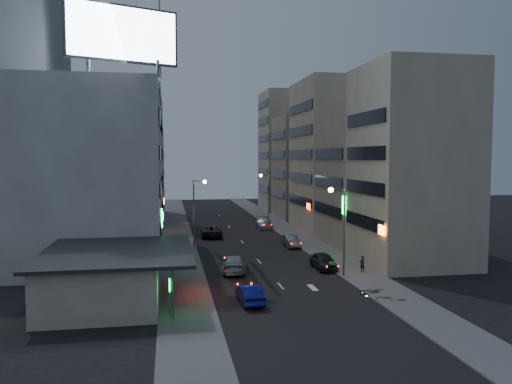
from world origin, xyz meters
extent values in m
plane|color=black|center=(0.00, 0.00, 0.00)|extent=(180.00, 180.00, 0.00)
cube|color=#4C4C4F|center=(-8.00, 30.00, 0.06)|extent=(4.00, 120.00, 0.12)
cube|color=#4C4C4F|center=(8.00, 30.00, 0.06)|extent=(4.00, 120.00, 0.12)
cube|color=#B7AA8F|center=(-14.00, 2.00, 1.80)|extent=(8.00, 12.00, 3.60)
cube|color=black|center=(-13.00, 2.00, 3.75)|extent=(11.00, 13.00, 0.25)
cube|color=black|center=(-8.90, 2.00, 3.10)|extent=(0.12, 4.00, 0.90)
cube|color=#FF1E14|center=(-8.82, 2.00, 3.10)|extent=(0.04, 3.70, 0.70)
cube|color=beige|center=(-17.00, 20.00, 9.00)|extent=(14.00, 24.00, 18.00)
cube|color=gray|center=(-26.00, 23.00, 17.00)|extent=(10.00, 14.00, 34.00)
cube|color=#B7AA8F|center=(15.00, 10.50, 10.00)|extent=(10.00, 11.00, 20.00)
cube|color=tan|center=(15.50, 22.00, 8.00)|extent=(11.00, 12.00, 16.00)
cube|color=#B7AA8F|center=(15.00, 35.00, 11.00)|extent=(10.00, 14.00, 22.00)
cube|color=beige|center=(-15.50, 45.00, 10.00)|extent=(11.00, 10.00, 20.00)
cube|color=gray|center=(-16.00, 58.00, 7.50)|extent=(12.00, 10.00, 15.00)
cube|color=tan|center=(15.50, 50.00, 9.00)|extent=(11.00, 12.00, 18.00)
cube|color=#B7AA8F|center=(16.00, 64.00, 12.00)|extent=(12.00, 12.00, 24.00)
cylinder|color=#595B60|center=(-16.00, 10.00, 18.75)|extent=(0.30, 0.30, 1.50)
cylinder|color=#595B60|center=(-10.00, 10.00, 18.75)|extent=(0.30, 0.30, 1.50)
cube|color=black|center=(-13.00, 10.00, 21.70)|extent=(9.52, 3.75, 5.00)
cube|color=#BFDFFF|center=(-12.92, 9.79, 21.70)|extent=(9.04, 3.34, 4.60)
cylinder|color=#595B60|center=(6.30, 6.00, 4.12)|extent=(0.16, 0.16, 8.00)
cylinder|color=#595B60|center=(5.60, 6.00, 8.02)|extent=(1.40, 0.10, 0.10)
sphere|color=#FFD88C|center=(5.00, 6.00, 7.92)|extent=(0.44, 0.44, 0.44)
cylinder|color=#595B60|center=(-6.30, 22.00, 4.12)|extent=(0.16, 0.16, 8.00)
cylinder|color=#595B60|center=(-5.60, 22.00, 8.02)|extent=(1.40, 0.10, 0.10)
sphere|color=#FFD88C|center=(-5.00, 22.00, 7.92)|extent=(0.44, 0.44, 0.44)
cylinder|color=#595B60|center=(6.30, 40.00, 4.12)|extent=(0.16, 0.16, 8.00)
cylinder|color=#595B60|center=(5.60, 40.00, 8.02)|extent=(1.40, 0.10, 0.10)
sphere|color=#FFD88C|center=(5.00, 40.00, 7.92)|extent=(0.44, 0.44, 0.44)
imported|color=#27282C|center=(5.50, 9.49, 0.78)|extent=(1.83, 4.55, 1.55)
imported|color=gray|center=(5.28, 21.55, 0.71)|extent=(1.58, 4.33, 1.42)
imported|color=black|center=(-3.51, 30.75, 0.81)|extent=(2.97, 5.96, 1.62)
imported|color=#ADB0B6|center=(5.15, 37.74, 0.79)|extent=(2.62, 5.58, 1.57)
imported|color=navy|center=(-3.37, -0.45, 0.69)|extent=(1.69, 4.27, 1.38)
imported|color=#9CA0A3|center=(-3.22, 9.65, 0.78)|extent=(2.88, 5.62, 1.56)
imported|color=black|center=(8.50, 7.10, 0.89)|extent=(0.66, 0.56, 1.54)
camera|label=1|loc=(-9.21, -36.26, 10.87)|focal=35.00mm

